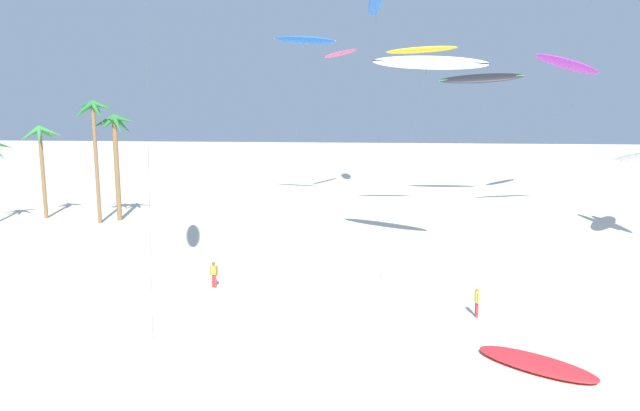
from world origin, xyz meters
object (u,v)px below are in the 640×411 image
palm_tree_3 (94,120)px  person_near_left (214,273)px  flying_kite_8 (428,63)px  grounded_kite_2 (536,363)px  palm_tree_2 (115,136)px  flying_kite_6 (568,64)px  flying_kite_0 (341,53)px  person_foreground_walker (477,300)px  palm_tree_0 (40,142)px  flying_kite_2 (481,78)px  flying_kite_11 (422,50)px  flying_kite_9 (305,40)px  flying_kite_3 (376,1)px

palm_tree_3 → person_near_left: 24.86m
flying_kite_8 → grounded_kite_2: size_ratio=2.77×
palm_tree_2 → flying_kite_6: bearing=7.2°
palm_tree_2 → grounded_kite_2: size_ratio=1.90×
flying_kite_0 → grounded_kite_2: size_ratio=3.32×
flying_kite_6 → person_foreground_walker: (-12.15, -27.80, -13.35)m
flying_kite_0 → palm_tree_0: bearing=-151.9°
palm_tree_0 → flying_kite_8: flying_kite_8 is taller
flying_kite_2 → flying_kite_8: size_ratio=0.99×
palm_tree_3 → grounded_kite_2: (31.58, -26.98, -9.13)m
flying_kite_11 → palm_tree_3: bearing=-170.7°
grounded_kite_2 → flying_kite_9: bearing=110.3°
palm_tree_2 → flying_kite_8: (26.95, -11.54, 5.63)m
grounded_kite_2 → person_near_left: size_ratio=3.24×
flying_kite_2 → flying_kite_9: 19.34m
flying_kite_8 → flying_kite_11: 15.06m
person_foreground_walker → flying_kite_2: bearing=80.8°
flying_kite_3 → palm_tree_0: bearing=-153.4°
flying_kite_2 → flying_kite_8: (-7.84, -25.48, 0.11)m
flying_kite_8 → flying_kite_3: bearing=97.5°
flying_kite_6 → person_near_left: (-26.87, -24.23, -13.36)m
flying_kite_6 → flying_kite_2: bearing=125.6°
flying_kite_9 → flying_kite_11: 13.19m
flying_kite_3 → flying_kite_6: (17.66, -10.58, -7.44)m
palm_tree_3 → flying_kite_3: 32.42m
palm_tree_3 → flying_kite_8: flying_kite_8 is taller
person_foreground_walker → flying_kite_11: bearing=92.8°
palm_tree_2 → grounded_kite_2: palm_tree_2 is taller
grounded_kite_2 → person_near_left: 18.73m
palm_tree_3 → flying_kite_3: bearing=34.9°
flying_kite_3 → person_foreground_walker: (5.51, -38.38, -20.79)m
flying_kite_0 → person_foreground_walker: bearing=-76.2°
flying_kite_8 → grounded_kite_2: 21.69m
flying_kite_2 → grounded_kite_2: (-4.40, -42.29, -13.15)m
flying_kite_8 → person_near_left: flying_kite_8 is taller
flying_kite_11 → person_foreground_walker: flying_kite_11 is taller
flying_kite_9 → flying_kite_11: bearing=-29.9°
flying_kite_11 → person_foreground_walker: size_ratio=9.89×
palm_tree_3 → flying_kite_6: flying_kite_6 is taller
palm_tree_0 → person_near_left: 29.68m
palm_tree_0 → person_near_left: size_ratio=5.49×
grounded_kite_2 → person_foreground_walker: size_ratio=3.18×
flying_kite_6 → flying_kite_9: 25.38m
flying_kite_2 → person_near_left: size_ratio=8.89×
palm_tree_0 → palm_tree_3: palm_tree_3 is taller
flying_kite_11 → flying_kite_3: bearing=108.8°
flying_kite_11 → flying_kite_9: bearing=150.1°
person_foreground_walker → flying_kite_6: bearing=66.4°
palm_tree_0 → flying_kite_6: size_ratio=0.57×
flying_kite_3 → grounded_kite_2: 49.60m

